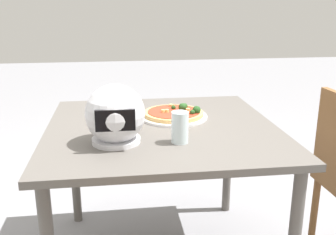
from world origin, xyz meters
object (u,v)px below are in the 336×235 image
at_px(drinking_glass, 180,127).
at_px(pizza, 175,113).
at_px(dining_table, 162,142).
at_px(motorcycle_helmet, 115,115).

bearing_deg(drinking_glass, pizza, -95.69).
xyz_separation_m(dining_table, drinking_glass, (-0.05, 0.23, 0.15)).
height_order(dining_table, motorcycle_helmet, motorcycle_helmet).
bearing_deg(drinking_glass, dining_table, -78.72).
bearing_deg(dining_table, pizza, -123.92).
xyz_separation_m(pizza, drinking_glass, (0.04, 0.35, 0.04)).
relative_size(dining_table, motorcycle_helmet, 4.35).
height_order(dining_table, pizza, pizza).
distance_m(pizza, motorcycle_helmet, 0.44).
height_order(dining_table, drinking_glass, drinking_glass).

